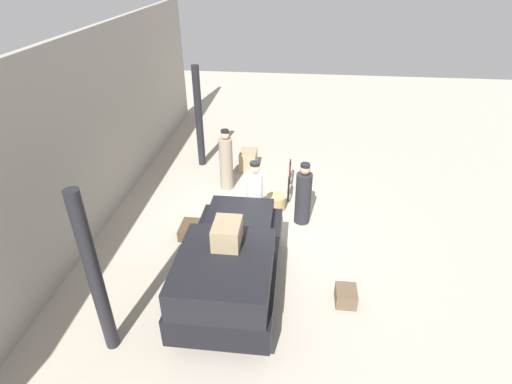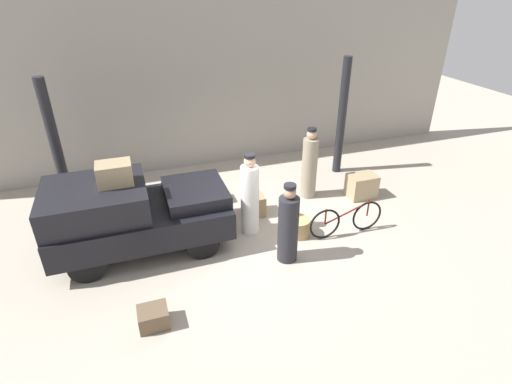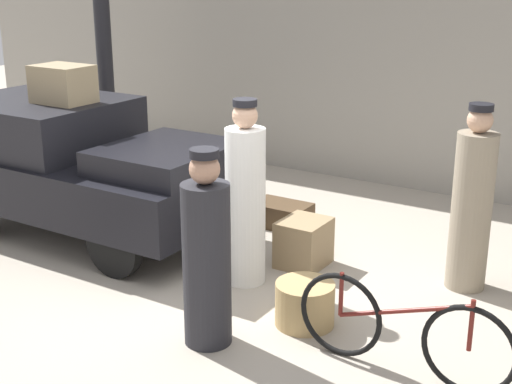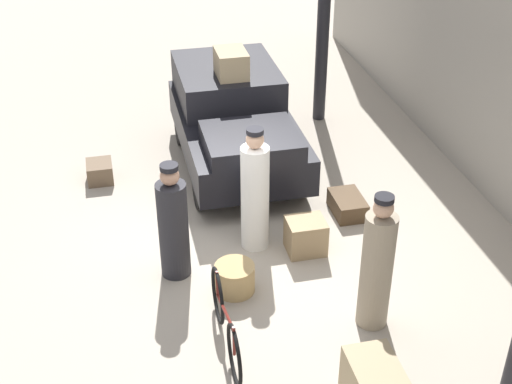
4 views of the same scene
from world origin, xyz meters
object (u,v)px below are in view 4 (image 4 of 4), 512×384
Objects in this scene: wicker_basket at (235,278)px; suitcase_small_leather at (100,172)px; truck at (235,119)px; trunk_wicker_pale at (347,205)px; bicycle at (226,323)px; porter_with_bicycle at (255,194)px; porter_carrying_trunk at (377,267)px; suitcase_black_upright at (306,236)px; porter_standing_middle at (173,226)px; trunk_on_truck_roof at (231,63)px.

wicker_basket reaches higher than suitcase_small_leather.
trunk_wicker_pale is (1.89, 1.34, -0.69)m from truck.
bicycle is 3.65× the size of suitcase_small_leather.
suitcase_small_leather is at bearing -138.21° from porter_with_bicycle.
porter_carrying_trunk is 1.72m from suitcase_black_upright.
porter_carrying_trunk is at bearing 91.10° from bicycle.
porter_with_bicycle is 2.14m from porter_carrying_trunk.
suitcase_black_upright is at bearing -48.56° from trunk_wicker_pale.
porter_with_bicycle is at bearing -114.32° from suitcase_black_upright.
trunk_wicker_pale is at bearing 131.44° from suitcase_black_upright.
trunk_wicker_pale is (-2.39, 2.31, -0.22)m from bicycle.
trunk_wicker_pale is at bearing 107.87° from porter_standing_middle.
porter_standing_middle is 2.89m from suitcase_small_leather.
porter_standing_middle is at bearing -72.13° from trunk_wicker_pale.
wicker_basket is (3.30, -0.67, -0.64)m from truck.
porter_carrying_trunk is 2.83× the size of trunk_on_truck_roof.
porter_carrying_trunk is (4.25, 0.83, -0.00)m from truck.
porter_with_bicycle reaches higher than porter_standing_middle.
porter_with_bicycle is at bearing 108.29° from porter_standing_middle.
suitcase_black_upright is (-1.61, 1.43, -0.12)m from bicycle.
bicycle is (4.29, -0.97, -0.47)m from truck.
bicycle is 0.95× the size of porter_with_bicycle.
porter_standing_middle reaches higher than wicker_basket.
porter_carrying_trunk is at bearing -12.13° from trunk_wicker_pale.
porter_carrying_trunk reaches higher than bicycle.
truck is at bearing 92.12° from suitcase_small_leather.
porter_standing_middle is at bearing 18.35° from suitcase_small_leather.
truck is at bearing 167.20° from bicycle.
trunk_on_truck_roof is at bearing 97.08° from suitcase_small_leather.
trunk_wicker_pale is 1.18m from suitcase_black_upright.
porter_with_bicycle is 3.86× the size of suitcase_small_leather.
suitcase_small_leather is 0.90× the size of suitcase_black_upright.
bicycle is at bearing -22.19° from porter_with_bicycle.
truck is 4.42m from bicycle.
trunk_on_truck_roof is (-0.20, -0.00, 0.88)m from truck.
porter_standing_middle is at bearing -127.89° from wicker_basket.
bicycle reaches higher than suitcase_black_upright.
porter_with_bicycle is at bearing 157.81° from bicycle.
porter_with_bicycle reaches higher than bicycle.
truck reaches higher than bicycle.
suitcase_black_upright reaches higher than wicker_basket.
trunk_on_truck_roof is at bearing 175.65° from porter_with_bicycle.
trunk_on_truck_roof reaches higher than suitcase_black_upright.
porter_standing_middle is at bearing -165.81° from bicycle.
wicker_basket is at bearing -122.39° from porter_carrying_trunk.
suitcase_black_upright is at bearing 65.68° from porter_with_bicycle.
porter_with_bicycle is at bearing 152.64° from wicker_basket.
trunk_on_truck_roof reaches higher than suitcase_small_leather.
porter_standing_middle is 2.59× the size of trunk_on_truck_roof.
truck reaches higher than wicker_basket.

